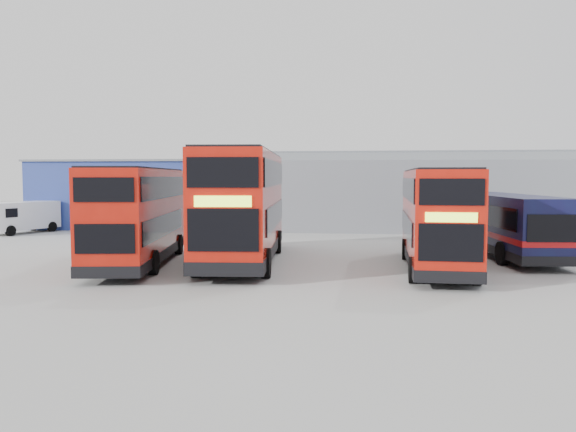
# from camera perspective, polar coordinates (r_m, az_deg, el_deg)

# --- Properties ---
(ground_plane) EXTENTS (120.00, 120.00, 0.00)m
(ground_plane) POSITION_cam_1_polar(r_m,az_deg,el_deg) (24.87, -2.32, -4.96)
(ground_plane) COLOR #9B9B96
(ground_plane) RESTS_ON ground
(office_block) EXTENTS (12.30, 8.32, 5.12)m
(office_block) POSITION_cam_1_polar(r_m,az_deg,el_deg) (45.88, -16.30, 2.23)
(office_block) COLOR navy
(office_block) RESTS_ON ground
(maintenance_shed) EXTENTS (30.50, 12.00, 5.89)m
(maintenance_shed) POSITION_cam_1_polar(r_m,az_deg,el_deg) (44.49, 11.97, 2.28)
(maintenance_shed) COLOR gray
(maintenance_shed) RESTS_ON ground
(double_decker_left) EXTENTS (3.82, 10.28, 4.25)m
(double_decker_left) POSITION_cam_1_polar(r_m,az_deg,el_deg) (25.38, -14.92, -0.10)
(double_decker_left) COLOR red
(double_decker_left) RESTS_ON ground
(double_decker_centre) EXTENTS (3.68, 11.99, 5.00)m
(double_decker_centre) POSITION_cam_1_polar(r_m,az_deg,el_deg) (25.51, -4.53, 0.88)
(double_decker_centre) COLOR red
(double_decker_centre) RESTS_ON ground
(double_decker_right) EXTENTS (2.89, 10.01, 4.19)m
(double_decker_right) POSITION_cam_1_polar(r_m,az_deg,el_deg) (24.29, 14.82, -0.35)
(double_decker_right) COLOR red
(double_decker_right) RESTS_ON ground
(single_decker_blue) EXTENTS (3.42, 11.21, 2.99)m
(single_decker_blue) POSITION_cam_1_polar(r_m,az_deg,el_deg) (29.57, 21.22, -0.90)
(single_decker_blue) COLOR #0C1337
(single_decker_blue) RESTS_ON ground
(panel_van) EXTENTS (3.48, 5.28, 2.16)m
(panel_van) POSITION_cam_1_polar(r_m,az_deg,el_deg) (42.60, -25.42, 0.02)
(panel_van) COLOR white
(panel_van) RESTS_ON ground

